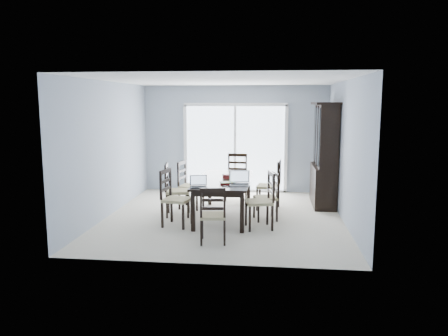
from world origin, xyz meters
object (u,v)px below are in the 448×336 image
(cell_phone, at_px, (226,186))
(china_hutch, at_px, (325,156))
(chair_left_mid, at_px, (173,184))
(game_box, at_px, (231,176))
(dining_table, at_px, (224,183))
(chair_end_near, at_px, (213,209))
(chair_right_mid, at_px, (270,191))
(hot_tub, at_px, (207,164))
(chair_left_far, at_px, (187,180))
(chair_left_near, at_px, (172,191))
(chair_right_near, at_px, (265,194))
(chair_end_far, at_px, (237,171))
(laptop_silver, at_px, (240,182))
(laptop_dark, at_px, (199,185))
(chair_right_far, at_px, (273,180))

(cell_phone, bearing_deg, china_hutch, 68.59)
(chair_left_mid, height_order, game_box, chair_left_mid)
(dining_table, distance_m, chair_end_near, 1.64)
(dining_table, bearing_deg, game_box, 31.14)
(chair_right_mid, relative_size, hot_tub, 0.46)
(chair_left_mid, bearing_deg, cell_phone, 46.61)
(chair_left_far, bearing_deg, chair_left_near, 9.86)
(chair_left_near, relative_size, chair_left_mid, 0.99)
(dining_table, height_order, chair_left_far, chair_left_far)
(chair_left_near, xyz_separation_m, chair_right_near, (1.66, 0.01, -0.01))
(chair_left_far, height_order, game_box, chair_left_far)
(chair_right_near, bearing_deg, chair_left_far, 38.14)
(chair_right_near, xyz_separation_m, chair_end_near, (-0.78, -0.97, -0.05))
(chair_end_far, height_order, game_box, chair_end_far)
(game_box, bearing_deg, laptop_silver, -72.10)
(chair_left_mid, distance_m, chair_right_near, 1.91)
(china_hutch, bearing_deg, chair_right_mid, -130.35)
(laptop_dark, bearing_deg, chair_end_far, 65.02)
(dining_table, distance_m, china_hutch, 2.41)
(china_hutch, height_order, hot_tub, china_hutch)
(chair_left_near, xyz_separation_m, cell_phone, (0.99, -0.11, 0.13))
(chair_right_far, relative_size, laptop_silver, 3.01)
(cell_phone, bearing_deg, chair_left_far, 145.84)
(chair_end_near, xyz_separation_m, game_box, (0.12, 1.71, 0.23))
(cell_phone, bearing_deg, chair_end_near, -75.88)
(chair_left_near, bearing_deg, game_box, 138.17)
(chair_left_mid, relative_size, chair_right_mid, 1.14)
(chair_right_far, relative_size, game_box, 3.89)
(chair_left_near, xyz_separation_m, hot_tub, (-0.03, 4.35, -0.12))
(chair_end_far, height_order, laptop_dark, chair_end_far)
(chair_right_near, relative_size, laptop_silver, 2.96)
(dining_table, height_order, china_hutch, china_hutch)
(dining_table, relative_size, chair_left_mid, 1.86)
(china_hutch, distance_m, chair_left_mid, 3.31)
(chair_left_near, distance_m, laptop_silver, 1.23)
(chair_right_near, height_order, chair_right_mid, chair_right_near)
(chair_end_near, distance_m, game_box, 1.73)
(dining_table, xyz_separation_m, chair_end_far, (0.11, 1.66, -0.04))
(chair_left_far, relative_size, chair_right_near, 0.98)
(china_hutch, xyz_separation_m, laptop_silver, (-1.68, -1.86, -0.26))
(chair_right_mid, height_order, game_box, chair_right_mid)
(laptop_silver, bearing_deg, chair_right_near, -14.79)
(chair_end_near, xyz_separation_m, laptop_dark, (-0.34, 0.73, 0.24))
(chair_left_near, height_order, chair_left_far, chair_left_near)
(chair_end_far, bearing_deg, chair_right_mid, 118.62)
(chair_end_near, height_order, game_box, chair_end_near)
(chair_end_near, bearing_deg, game_box, 79.45)
(laptop_silver, relative_size, game_box, 1.29)
(chair_right_mid, height_order, chair_end_far, chair_end_far)
(chair_left_far, relative_size, chair_end_near, 1.08)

